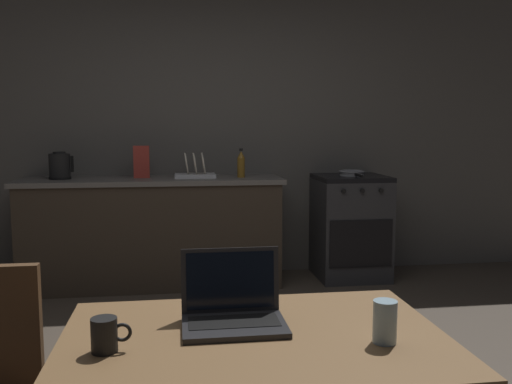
{
  "coord_description": "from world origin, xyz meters",
  "views": [
    {
      "loc": [
        -0.32,
        -2.52,
        1.34
      ],
      "look_at": [
        0.18,
        0.98,
        0.92
      ],
      "focal_mm": 39.05,
      "sensor_mm": 36.0,
      "label": 1
    }
  ],
  "objects_px": {
    "dining_table": "(254,360)",
    "electric_kettle": "(60,166)",
    "coffee_mug": "(105,335)",
    "bottle": "(241,164)",
    "frying_pan": "(352,173)",
    "cereal_box": "(141,162)",
    "dish_rack": "(195,172)",
    "drinking_glass": "(385,322)",
    "stove_oven": "(350,227)",
    "laptop": "(233,310)"
  },
  "relations": [
    {
      "from": "drinking_glass",
      "to": "cereal_box",
      "type": "bearing_deg",
      "value": 105.14
    },
    {
      "from": "electric_kettle",
      "to": "cereal_box",
      "type": "height_order",
      "value": "cereal_box"
    },
    {
      "from": "bottle",
      "to": "electric_kettle",
      "type": "bearing_deg",
      "value": 178.06
    },
    {
      "from": "bottle",
      "to": "coffee_mug",
      "type": "distance_m",
      "value": 3.22
    },
    {
      "from": "stove_oven",
      "to": "laptop",
      "type": "height_order",
      "value": "laptop"
    },
    {
      "from": "cereal_box",
      "to": "dish_rack",
      "type": "distance_m",
      "value": 0.45
    },
    {
      "from": "frying_pan",
      "to": "coffee_mug",
      "type": "relative_size",
      "value": 3.53
    },
    {
      "from": "stove_oven",
      "to": "electric_kettle",
      "type": "xyz_separation_m",
      "value": [
        -2.46,
        0.0,
        0.56
      ]
    },
    {
      "from": "laptop",
      "to": "drinking_glass",
      "type": "xyz_separation_m",
      "value": [
        0.42,
        -0.21,
        0.02
      ]
    },
    {
      "from": "cereal_box",
      "to": "stove_oven",
      "type": "bearing_deg",
      "value": -0.71
    },
    {
      "from": "stove_oven",
      "to": "frying_pan",
      "type": "bearing_deg",
      "value": -91.94
    },
    {
      "from": "electric_kettle",
      "to": "drinking_glass",
      "type": "distance_m",
      "value": 3.57
    },
    {
      "from": "dining_table",
      "to": "bottle",
      "type": "bearing_deg",
      "value": 84.1
    },
    {
      "from": "dish_rack",
      "to": "dining_table",
      "type": "bearing_deg",
      "value": -88.72
    },
    {
      "from": "electric_kettle",
      "to": "coffee_mug",
      "type": "height_order",
      "value": "electric_kettle"
    },
    {
      "from": "dining_table",
      "to": "cereal_box",
      "type": "xyz_separation_m",
      "value": [
        -0.51,
        3.13,
        0.41
      ]
    },
    {
      "from": "laptop",
      "to": "dish_rack",
      "type": "relative_size",
      "value": 0.94
    },
    {
      "from": "electric_kettle",
      "to": "coffee_mug",
      "type": "bearing_deg",
      "value": -76.91
    },
    {
      "from": "dining_table",
      "to": "electric_kettle",
      "type": "relative_size",
      "value": 5.13
    },
    {
      "from": "stove_oven",
      "to": "coffee_mug",
      "type": "xyz_separation_m",
      "value": [
        -1.72,
        -3.17,
        0.31
      ]
    },
    {
      "from": "dining_table",
      "to": "dish_rack",
      "type": "height_order",
      "value": "dish_rack"
    },
    {
      "from": "laptop",
      "to": "electric_kettle",
      "type": "xyz_separation_m",
      "value": [
        -1.11,
        3.01,
        0.25
      ]
    },
    {
      "from": "stove_oven",
      "to": "electric_kettle",
      "type": "relative_size",
      "value": 4.05
    },
    {
      "from": "bottle",
      "to": "stove_oven",
      "type": "bearing_deg",
      "value": 2.78
    },
    {
      "from": "coffee_mug",
      "to": "bottle",
      "type": "bearing_deg",
      "value": 76.61
    },
    {
      "from": "electric_kettle",
      "to": "drinking_glass",
      "type": "height_order",
      "value": "electric_kettle"
    },
    {
      "from": "laptop",
      "to": "coffee_mug",
      "type": "relative_size",
      "value": 2.85
    },
    {
      "from": "electric_kettle",
      "to": "dining_table",
      "type": "bearing_deg",
      "value": -69.47
    },
    {
      "from": "dining_table",
      "to": "frying_pan",
      "type": "relative_size",
      "value": 2.91
    },
    {
      "from": "dining_table",
      "to": "bottle",
      "type": "distance_m",
      "value": 3.1
    },
    {
      "from": "electric_kettle",
      "to": "dish_rack",
      "type": "height_order",
      "value": "electric_kettle"
    },
    {
      "from": "coffee_mug",
      "to": "dish_rack",
      "type": "bearing_deg",
      "value": 83.57
    },
    {
      "from": "dining_table",
      "to": "coffee_mug",
      "type": "bearing_deg",
      "value": -171.61
    },
    {
      "from": "dining_table",
      "to": "drinking_glass",
      "type": "bearing_deg",
      "value": -16.69
    },
    {
      "from": "frying_pan",
      "to": "stove_oven",
      "type": "bearing_deg",
      "value": 88.06
    },
    {
      "from": "stove_oven",
      "to": "bottle",
      "type": "xyz_separation_m",
      "value": [
        -0.98,
        -0.05,
        0.57
      ]
    },
    {
      "from": "stove_oven",
      "to": "frying_pan",
      "type": "xyz_separation_m",
      "value": [
        -0.0,
        -0.03,
        0.48
      ]
    },
    {
      "from": "dining_table",
      "to": "dish_rack",
      "type": "relative_size",
      "value": 3.39
    },
    {
      "from": "frying_pan",
      "to": "coffee_mug",
      "type": "xyz_separation_m",
      "value": [
        -1.72,
        -3.14,
        -0.17
      ]
    },
    {
      "from": "bottle",
      "to": "coffee_mug",
      "type": "xyz_separation_m",
      "value": [
        -0.74,
        -3.12,
        -0.26
      ]
    },
    {
      "from": "stove_oven",
      "to": "dining_table",
      "type": "bearing_deg",
      "value": -112.63
    },
    {
      "from": "cereal_box",
      "to": "coffee_mug",
      "type": "bearing_deg",
      "value": -88.48
    },
    {
      "from": "dining_table",
      "to": "bottle",
      "type": "xyz_separation_m",
      "value": [
        0.32,
        3.06,
        0.39
      ]
    },
    {
      "from": "dining_table",
      "to": "frying_pan",
      "type": "xyz_separation_m",
      "value": [
        1.29,
        3.08,
        0.3
      ]
    },
    {
      "from": "frying_pan",
      "to": "dish_rack",
      "type": "height_order",
      "value": "dish_rack"
    },
    {
      "from": "stove_oven",
      "to": "drinking_glass",
      "type": "distance_m",
      "value": 3.36
    },
    {
      "from": "frying_pan",
      "to": "coffee_mug",
      "type": "distance_m",
      "value": 3.58
    },
    {
      "from": "bottle",
      "to": "dish_rack",
      "type": "height_order",
      "value": "bottle"
    },
    {
      "from": "drinking_glass",
      "to": "dining_table",
      "type": "bearing_deg",
      "value": 163.31
    },
    {
      "from": "frying_pan",
      "to": "cereal_box",
      "type": "height_order",
      "value": "cereal_box"
    }
  ]
}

